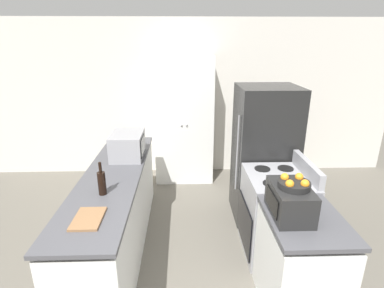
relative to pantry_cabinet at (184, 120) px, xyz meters
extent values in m
cube|color=silver|center=(0.09, 0.33, 0.28)|extent=(7.00, 0.06, 2.60)
cube|color=silver|center=(-0.77, -1.83, -0.59)|extent=(0.58, 2.47, 0.85)
cube|color=#4C4C51|center=(-0.77, -1.83, -0.12)|extent=(0.60, 2.52, 0.04)
cube|color=silver|center=(0.95, -2.71, -0.59)|extent=(0.58, 0.75, 0.85)
cube|color=#4C4C51|center=(0.95, -2.71, -0.12)|extent=(0.60, 0.77, 0.04)
cube|color=white|center=(0.00, 0.00, 0.00)|extent=(0.93, 0.56, 2.03)
sphere|color=#B2B2B7|center=(-0.04, -0.29, 0.00)|extent=(0.03, 0.03, 0.03)
sphere|color=#B2B2B7|center=(0.04, -0.29, 0.00)|extent=(0.03, 0.03, 0.03)
cube|color=#9E9EA3|center=(0.97, -1.94, -0.56)|extent=(0.64, 0.74, 0.92)
cube|color=black|center=(0.64, -1.94, -0.67)|extent=(0.02, 0.65, 0.51)
cube|color=#9E9EA3|center=(1.26, -1.94, -0.02)|extent=(0.06, 0.70, 0.16)
cylinder|color=black|center=(0.84, -2.11, -0.09)|extent=(0.17, 0.17, 0.01)
cylinder|color=black|center=(0.84, -1.76, -0.09)|extent=(0.17, 0.17, 0.01)
cylinder|color=black|center=(1.10, -2.11, -0.09)|extent=(0.17, 0.17, 0.01)
cylinder|color=black|center=(1.10, -1.76, -0.09)|extent=(0.17, 0.17, 0.01)
cube|color=black|center=(1.02, -1.18, -0.15)|extent=(0.73, 0.70, 1.74)
cylinder|color=gray|center=(0.63, -1.37, -0.06)|extent=(0.02, 0.02, 0.96)
cube|color=#939399|center=(-0.68, -1.33, 0.05)|extent=(0.36, 0.52, 0.29)
cube|color=black|center=(-0.50, -1.37, 0.05)|extent=(0.01, 0.32, 0.21)
cylinder|color=black|center=(-0.76, -2.26, 0.01)|extent=(0.07, 0.07, 0.22)
cylinder|color=black|center=(-0.76, -2.26, 0.17)|extent=(0.03, 0.03, 0.10)
cube|color=black|center=(0.83, -2.66, 0.03)|extent=(0.28, 0.44, 0.25)
cube|color=black|center=(0.68, -2.66, 0.03)|extent=(0.01, 0.31, 0.15)
cylinder|color=black|center=(0.84, -2.68, 0.18)|extent=(0.25, 0.25, 0.05)
sphere|color=orange|center=(0.89, -2.62, 0.22)|extent=(0.06, 0.06, 0.06)
sphere|color=orange|center=(0.78, -2.62, 0.22)|extent=(0.06, 0.06, 0.06)
sphere|color=orange|center=(0.78, -2.73, 0.22)|extent=(0.06, 0.06, 0.06)
sphere|color=orange|center=(0.89, -2.73, 0.22)|extent=(0.06, 0.06, 0.06)
cube|color=#8E6642|center=(-0.77, -2.68, -0.09)|extent=(0.22, 0.32, 0.02)
camera|label=1|loc=(-0.02, -4.73, 1.24)|focal=28.00mm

